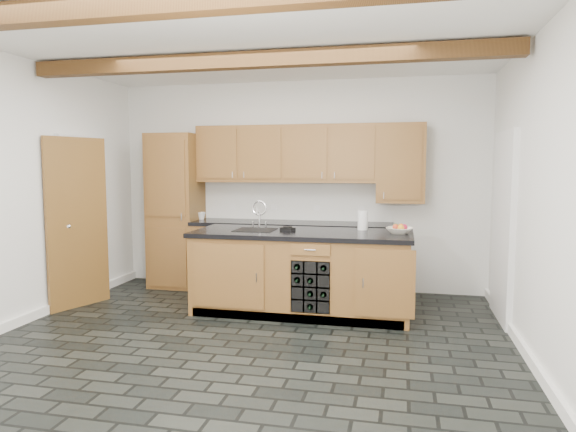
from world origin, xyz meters
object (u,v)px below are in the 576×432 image
kitchen_scale (288,229)px  paper_towel (363,220)px  fruit_bowl (400,231)px  island (302,272)px

kitchen_scale → paper_towel: 0.88m
fruit_bowl → paper_towel: (-0.42, 0.25, 0.08)m
kitchen_scale → fruit_bowl: fruit_bowl is taller
island → fruit_bowl: bearing=2.4°
kitchen_scale → paper_towel: bearing=42.1°
island → paper_towel: paper_towel is taller
fruit_bowl → island: bearing=-177.6°
kitchen_scale → paper_towel: (0.83, 0.27, 0.09)m
island → paper_towel: size_ratio=11.16×
island → kitchen_scale: bearing=170.2°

